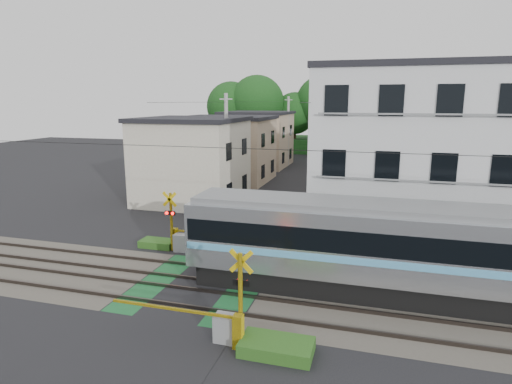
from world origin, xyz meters
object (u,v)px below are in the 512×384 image
(pedestrian, at_px, (325,163))
(crossing_signal_far, at_px, (180,237))
(apartment_block, at_px, (410,154))
(crossing_signal_near, at_px, (228,322))

(pedestrian, bearing_deg, crossing_signal_far, 83.00)
(apartment_block, bearing_deg, pedestrian, 107.89)
(crossing_signal_far, height_order, apartment_block, apartment_block)
(crossing_signal_near, xyz_separation_m, apartment_block, (5.91, 13.15, 3.94))
(crossing_signal_near, height_order, apartment_block, apartment_block)
(crossing_signal_near, xyz_separation_m, pedestrian, (-1.37, 35.73, 0.06))
(crossing_signal_near, bearing_deg, pedestrian, 92.20)
(crossing_signal_far, xyz_separation_m, apartment_block, (11.09, 5.84, 3.94))
(crossing_signal_far, bearing_deg, apartment_block, 27.78)
(crossing_signal_far, relative_size, pedestrian, 3.08)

